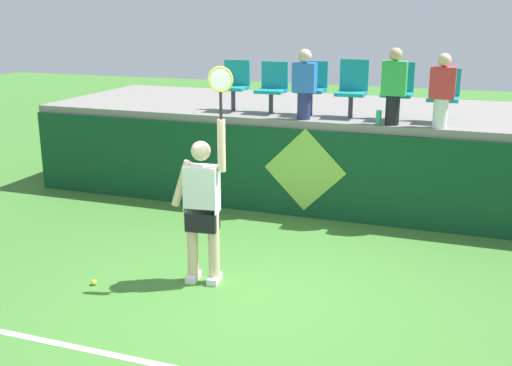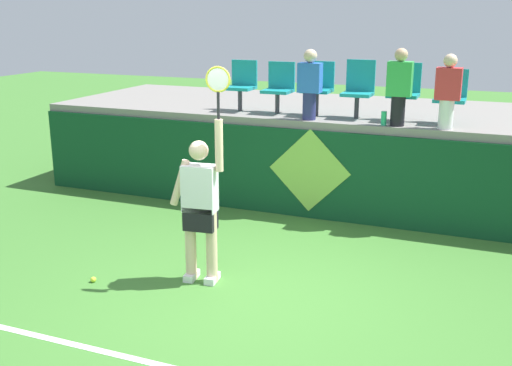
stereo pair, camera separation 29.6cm
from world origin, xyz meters
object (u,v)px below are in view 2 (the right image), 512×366
at_px(stadium_chair_5, 450,94).
at_px(spectator_0, 310,83).
at_px(tennis_player, 201,204).
at_px(water_bottle, 384,118).
at_px(spectator_1, 448,91).
at_px(stadium_chair_1, 279,86).
at_px(stadium_chair_3, 359,87).
at_px(stadium_chair_0, 242,83).
at_px(spectator_2, 399,86).
at_px(stadium_chair_2, 318,86).
at_px(tennis_ball, 93,279).
at_px(stadium_chair_4, 404,89).

bearing_deg(stadium_chair_5, spectator_0, -167.10).
height_order(tennis_player, water_bottle, tennis_player).
bearing_deg(spectator_1, stadium_chair_5, 90.00).
xyz_separation_m(stadium_chair_1, stadium_chair_3, (1.28, 0.01, 0.03)).
bearing_deg(spectator_0, stadium_chair_5, 12.90).
distance_m(tennis_player, spectator_1, 3.84).
distance_m(tennis_player, stadium_chair_0, 3.57).
bearing_deg(spectator_2, stadium_chair_2, 160.32).
bearing_deg(spectator_2, water_bottle, -166.14).
distance_m(stadium_chair_2, spectator_1, 2.03).
height_order(stadium_chair_2, spectator_0, spectator_0).
distance_m(tennis_ball, stadium_chair_5, 5.53).
bearing_deg(tennis_player, tennis_ball, -155.51).
bearing_deg(spectator_0, spectator_1, -0.53).
xyz_separation_m(water_bottle, stadium_chair_0, (-2.42, 0.52, 0.34)).
distance_m(tennis_player, water_bottle, 3.25).
bearing_deg(stadium_chair_3, stadium_chair_0, -179.79).
xyz_separation_m(tennis_ball, stadium_chair_2, (1.55, 3.84, 1.90)).
height_order(tennis_ball, water_bottle, water_bottle).
relative_size(stadium_chair_2, stadium_chair_5, 1.06).
distance_m(water_bottle, spectator_0, 1.22).
xyz_separation_m(water_bottle, stadium_chair_1, (-1.78, 0.52, 0.33)).
distance_m(stadium_chair_5, spectator_2, 0.82).
xyz_separation_m(stadium_chair_0, stadium_chair_3, (1.93, 0.01, 0.02)).
bearing_deg(stadium_chair_5, water_bottle, -148.53).
height_order(spectator_0, spectator_2, spectator_2).
relative_size(water_bottle, stadium_chair_1, 0.25).
height_order(stadium_chair_2, stadium_chair_3, stadium_chair_3).
relative_size(stadium_chair_0, spectator_1, 0.79).
relative_size(tennis_player, water_bottle, 12.36).
xyz_separation_m(tennis_ball, stadium_chair_0, (0.25, 3.84, 1.89)).
bearing_deg(spectator_2, spectator_1, 0.00).
height_order(tennis_player, tennis_ball, tennis_player).
relative_size(stadium_chair_5, spectator_2, 0.71).
xyz_separation_m(tennis_ball, spectator_1, (3.52, 3.37, 1.97)).
relative_size(tennis_player, spectator_2, 2.30).
bearing_deg(stadium_chair_4, tennis_player, -117.17).
height_order(water_bottle, spectator_0, spectator_0).
height_order(tennis_ball, stadium_chair_3, stadium_chair_3).
relative_size(stadium_chair_3, stadium_chair_5, 1.12).
bearing_deg(stadium_chair_3, tennis_ball, -119.53).
bearing_deg(water_bottle, stadium_chair_0, 167.98).
bearing_deg(spectator_2, spectator_0, 179.20).
height_order(tennis_player, stadium_chair_0, tennis_player).
height_order(stadium_chair_0, stadium_chair_1, stadium_chair_0).
bearing_deg(stadium_chair_2, spectator_1, -13.40).
relative_size(stadium_chair_0, spectator_0, 0.77).
bearing_deg(spectator_0, water_bottle, -3.22).
bearing_deg(stadium_chair_2, tennis_player, -96.66).
height_order(stadium_chair_5, spectator_0, spectator_0).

